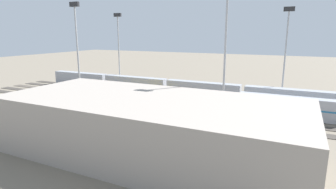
{
  "coord_description": "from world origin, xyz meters",
  "views": [
    {
      "loc": [
        -27.8,
        69.18,
        19.64
      ],
      "look_at": [
        5.61,
        -0.46,
        2.5
      ],
      "focal_mm": 29.61,
      "sensor_mm": 36.0,
      "label": 1
    }
  ],
  "objects_px": {
    "light_mast_0": "(286,43)",
    "light_mast_3": "(226,42)",
    "train_on_track_0": "(202,90)",
    "light_mast_1": "(77,41)",
    "light_mast_2": "(118,41)",
    "train_on_track_3": "(120,95)",
    "maintenance_shed": "(150,126)"
  },
  "relations": [
    {
      "from": "train_on_track_3",
      "to": "light_mast_0",
      "type": "bearing_deg",
      "value": -155.67
    },
    {
      "from": "train_on_track_3",
      "to": "light_mast_3",
      "type": "distance_m",
      "value": 36.36
    },
    {
      "from": "train_on_track_0",
      "to": "light_mast_2",
      "type": "relative_size",
      "value": 4.54
    },
    {
      "from": "train_on_track_3",
      "to": "light_mast_0",
      "type": "distance_m",
      "value": 48.34
    },
    {
      "from": "train_on_track_0",
      "to": "light_mast_3",
      "type": "bearing_deg",
      "value": 118.22
    },
    {
      "from": "train_on_track_0",
      "to": "light_mast_2",
      "type": "xyz_separation_m",
      "value": [
        32.2,
        -2.52,
        14.27
      ]
    },
    {
      "from": "train_on_track_3",
      "to": "light_mast_1",
      "type": "distance_m",
      "value": 18.83
    },
    {
      "from": "train_on_track_3",
      "to": "light_mast_0",
      "type": "relative_size",
      "value": 0.38
    },
    {
      "from": "train_on_track_3",
      "to": "light_mast_2",
      "type": "relative_size",
      "value": 0.38
    },
    {
      "from": "train_on_track_0",
      "to": "light_mast_1",
      "type": "height_order",
      "value": "light_mast_1"
    },
    {
      "from": "light_mast_1",
      "to": "light_mast_2",
      "type": "xyz_separation_m",
      "value": [
        4.53,
        -24.96,
        -0.61
      ]
    },
    {
      "from": "train_on_track_0",
      "to": "light_mast_2",
      "type": "height_order",
      "value": "light_mast_2"
    },
    {
      "from": "train_on_track_3",
      "to": "light_mast_3",
      "type": "bearing_deg",
      "value": 166.51
    },
    {
      "from": "light_mast_1",
      "to": "light_mast_3",
      "type": "height_order",
      "value": "light_mast_3"
    },
    {
      "from": "train_on_track_3",
      "to": "light_mast_0",
      "type": "xyz_separation_m",
      "value": [
        -41.93,
        -18.96,
        14.81
      ]
    },
    {
      "from": "train_on_track_3",
      "to": "light_mast_3",
      "type": "xyz_separation_m",
      "value": [
        -31.85,
        7.64,
        15.8
      ]
    },
    {
      "from": "light_mast_0",
      "to": "maintenance_shed",
      "type": "height_order",
      "value": "light_mast_0"
    },
    {
      "from": "light_mast_1",
      "to": "light_mast_3",
      "type": "relative_size",
      "value": 0.97
    },
    {
      "from": "light_mast_0",
      "to": "light_mast_2",
      "type": "distance_m",
      "value": 54.46
    },
    {
      "from": "train_on_track_0",
      "to": "maintenance_shed",
      "type": "height_order",
      "value": "maintenance_shed"
    },
    {
      "from": "light_mast_2",
      "to": "light_mast_3",
      "type": "relative_size",
      "value": 0.93
    },
    {
      "from": "light_mast_0",
      "to": "train_on_track_3",
      "type": "bearing_deg",
      "value": 24.33
    },
    {
      "from": "train_on_track_0",
      "to": "maintenance_shed",
      "type": "distance_m",
      "value": 41.77
    },
    {
      "from": "light_mast_0",
      "to": "light_mast_3",
      "type": "distance_m",
      "value": 28.46
    },
    {
      "from": "train_on_track_3",
      "to": "light_mast_2",
      "type": "bearing_deg",
      "value": -54.48
    },
    {
      "from": "train_on_track_0",
      "to": "light_mast_1",
      "type": "bearing_deg",
      "value": 39.04
    },
    {
      "from": "maintenance_shed",
      "to": "light_mast_1",
      "type": "bearing_deg",
      "value": -30.27
    },
    {
      "from": "light_mast_0",
      "to": "light_mast_1",
      "type": "distance_m",
      "value": 56.46
    },
    {
      "from": "light_mast_0",
      "to": "light_mast_3",
      "type": "xyz_separation_m",
      "value": [
        10.09,
        26.59,
        0.99
      ]
    },
    {
      "from": "light_mast_3",
      "to": "train_on_track_3",
      "type": "bearing_deg",
      "value": -13.49
    },
    {
      "from": "train_on_track_3",
      "to": "light_mast_1",
      "type": "relative_size",
      "value": 0.36
    },
    {
      "from": "train_on_track_3",
      "to": "maintenance_shed",
      "type": "xyz_separation_m",
      "value": [
        -24.57,
        26.43,
        2.56
      ]
    }
  ]
}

